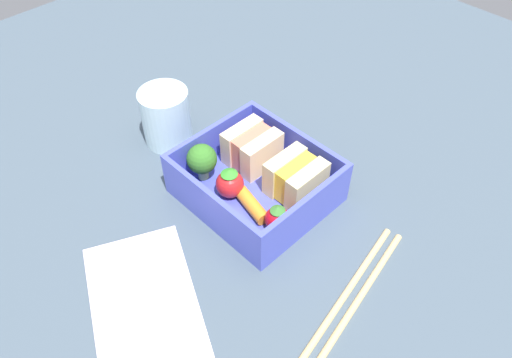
{
  "coord_description": "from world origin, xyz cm",
  "views": [
    {
      "loc": [
        27.73,
        -27.3,
        43.41
      ],
      "look_at": [
        0.0,
        0.0,
        2.7
      ],
      "focal_mm": 35.0,
      "sensor_mm": 36.0,
      "label": 1
    }
  ],
  "objects_px": {
    "broccoli_floret": "(202,160)",
    "strawberry_far_left": "(230,183)",
    "strawberry_left": "(277,218)",
    "chopstick_pair": "(352,296)",
    "sandwich_center_left": "(296,178)",
    "sandwich_left": "(252,148)",
    "folded_napkin": "(143,299)",
    "carrot_stick_far_left": "(252,205)",
    "drinking_glass": "(166,117)"
  },
  "relations": [
    {
      "from": "broccoli_floret",
      "to": "strawberry_far_left",
      "type": "xyz_separation_m",
      "value": [
        0.04,
        0.0,
        -0.01
      ]
    },
    {
      "from": "strawberry_left",
      "to": "chopstick_pair",
      "type": "xyz_separation_m",
      "value": [
        0.11,
        -0.01,
        -0.02
      ]
    },
    {
      "from": "sandwich_center_left",
      "to": "strawberry_left",
      "type": "distance_m",
      "value": 0.06
    },
    {
      "from": "sandwich_left",
      "to": "strawberry_left",
      "type": "height_order",
      "value": "sandwich_left"
    },
    {
      "from": "chopstick_pair",
      "to": "folded_napkin",
      "type": "bearing_deg",
      "value": -133.92
    },
    {
      "from": "sandwich_left",
      "to": "strawberry_far_left",
      "type": "relative_size",
      "value": 1.46
    },
    {
      "from": "strawberry_left",
      "to": "folded_napkin",
      "type": "xyz_separation_m",
      "value": [
        -0.03,
        -0.15,
        -0.02
      ]
    },
    {
      "from": "carrot_stick_far_left",
      "to": "folded_napkin",
      "type": "height_order",
      "value": "carrot_stick_far_left"
    },
    {
      "from": "chopstick_pair",
      "to": "folded_napkin",
      "type": "xyz_separation_m",
      "value": [
        -0.14,
        -0.15,
        -0.0
      ]
    },
    {
      "from": "sandwich_left",
      "to": "strawberry_far_left",
      "type": "xyz_separation_m",
      "value": [
        0.02,
        -0.05,
        -0.0
      ]
    },
    {
      "from": "carrot_stick_far_left",
      "to": "strawberry_left",
      "type": "bearing_deg",
      "value": 3.3
    },
    {
      "from": "strawberry_far_left",
      "to": "folded_napkin",
      "type": "relative_size",
      "value": 0.24
    },
    {
      "from": "chopstick_pair",
      "to": "carrot_stick_far_left",
      "type": "bearing_deg",
      "value": 178.77
    },
    {
      "from": "carrot_stick_far_left",
      "to": "drinking_glass",
      "type": "distance_m",
      "value": 0.17
    },
    {
      "from": "sandwich_left",
      "to": "folded_napkin",
      "type": "bearing_deg",
      "value": -74.49
    },
    {
      "from": "sandwich_center_left",
      "to": "broccoli_floret",
      "type": "height_order",
      "value": "broccoli_floret"
    },
    {
      "from": "folded_napkin",
      "to": "sandwich_center_left",
      "type": "bearing_deg",
      "value": 86.22
    },
    {
      "from": "drinking_glass",
      "to": "folded_napkin",
      "type": "relative_size",
      "value": 0.46
    },
    {
      "from": "broccoli_floret",
      "to": "carrot_stick_far_left",
      "type": "xyz_separation_m",
      "value": [
        0.08,
        0.01,
        -0.02
      ]
    },
    {
      "from": "sandwich_left",
      "to": "strawberry_far_left",
      "type": "bearing_deg",
      "value": -69.46
    },
    {
      "from": "sandwich_left",
      "to": "carrot_stick_far_left",
      "type": "distance_m",
      "value": 0.08
    },
    {
      "from": "strawberry_far_left",
      "to": "sandwich_center_left",
      "type": "bearing_deg",
      "value": 47.87
    },
    {
      "from": "broccoli_floret",
      "to": "strawberry_left",
      "type": "xyz_separation_m",
      "value": [
        0.11,
        0.01,
        -0.01
      ]
    },
    {
      "from": "sandwich_left",
      "to": "sandwich_center_left",
      "type": "xyz_separation_m",
      "value": [
        0.07,
        0.0,
        0.0
      ]
    },
    {
      "from": "strawberry_far_left",
      "to": "chopstick_pair",
      "type": "height_order",
      "value": "strawberry_far_left"
    },
    {
      "from": "strawberry_far_left",
      "to": "carrot_stick_far_left",
      "type": "relative_size",
      "value": 0.76
    },
    {
      "from": "broccoli_floret",
      "to": "carrot_stick_far_left",
      "type": "distance_m",
      "value": 0.08
    },
    {
      "from": "strawberry_far_left",
      "to": "chopstick_pair",
      "type": "bearing_deg",
      "value": -0.7
    },
    {
      "from": "sandwich_left",
      "to": "drinking_glass",
      "type": "relative_size",
      "value": 0.75
    },
    {
      "from": "chopstick_pair",
      "to": "drinking_glass",
      "type": "relative_size",
      "value": 2.64
    },
    {
      "from": "sandwich_left",
      "to": "folded_napkin",
      "type": "height_order",
      "value": "sandwich_left"
    },
    {
      "from": "carrot_stick_far_left",
      "to": "strawberry_far_left",
      "type": "bearing_deg",
      "value": -178.49
    },
    {
      "from": "sandwich_center_left",
      "to": "strawberry_far_left",
      "type": "bearing_deg",
      "value": -132.13
    },
    {
      "from": "sandwich_left",
      "to": "strawberry_far_left",
      "type": "height_order",
      "value": "sandwich_left"
    },
    {
      "from": "sandwich_center_left",
      "to": "drinking_glass",
      "type": "height_order",
      "value": "drinking_glass"
    },
    {
      "from": "sandwich_center_left",
      "to": "strawberry_far_left",
      "type": "distance_m",
      "value": 0.07
    },
    {
      "from": "strawberry_far_left",
      "to": "carrot_stick_far_left",
      "type": "bearing_deg",
      "value": 1.51
    },
    {
      "from": "strawberry_left",
      "to": "drinking_glass",
      "type": "height_order",
      "value": "drinking_glass"
    },
    {
      "from": "strawberry_left",
      "to": "drinking_glass",
      "type": "bearing_deg",
      "value": 176.53
    },
    {
      "from": "sandwich_left",
      "to": "broccoli_floret",
      "type": "height_order",
      "value": "broccoli_floret"
    },
    {
      "from": "carrot_stick_far_left",
      "to": "chopstick_pair",
      "type": "xyz_separation_m",
      "value": [
        0.14,
        -0.0,
        -0.02
      ]
    },
    {
      "from": "strawberry_left",
      "to": "broccoli_floret",
      "type": "bearing_deg",
      "value": -176.07
    },
    {
      "from": "carrot_stick_far_left",
      "to": "folded_napkin",
      "type": "bearing_deg",
      "value": -89.3
    },
    {
      "from": "sandwich_center_left",
      "to": "drinking_glass",
      "type": "bearing_deg",
      "value": -168.0
    },
    {
      "from": "carrot_stick_far_left",
      "to": "chopstick_pair",
      "type": "bearing_deg",
      "value": -1.23
    },
    {
      "from": "chopstick_pair",
      "to": "drinking_glass",
      "type": "xyz_separation_m",
      "value": [
        -0.31,
        0.02,
        0.03
      ]
    },
    {
      "from": "sandwich_left",
      "to": "sandwich_center_left",
      "type": "height_order",
      "value": "same"
    },
    {
      "from": "strawberry_left",
      "to": "drinking_glass",
      "type": "relative_size",
      "value": 0.45
    },
    {
      "from": "broccoli_floret",
      "to": "folded_napkin",
      "type": "height_order",
      "value": "broccoli_floret"
    },
    {
      "from": "sandwich_center_left",
      "to": "drinking_glass",
      "type": "xyz_separation_m",
      "value": [
        -0.18,
        -0.04,
        0.0
      ]
    }
  ]
}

